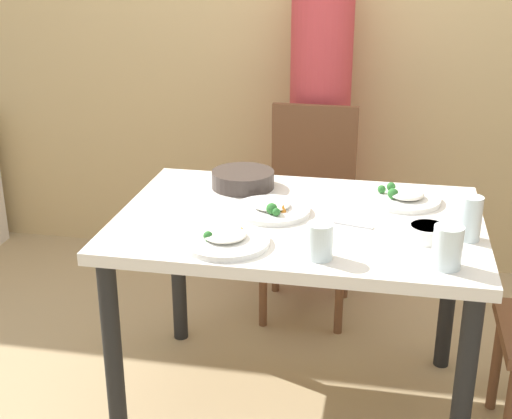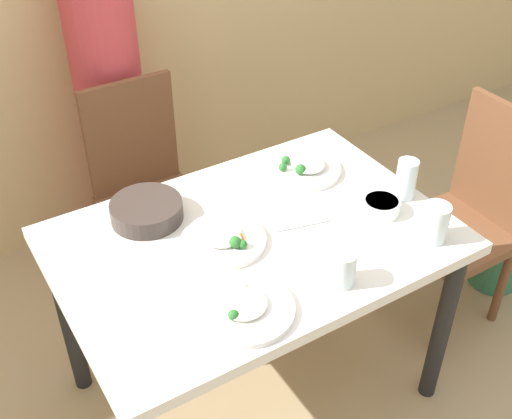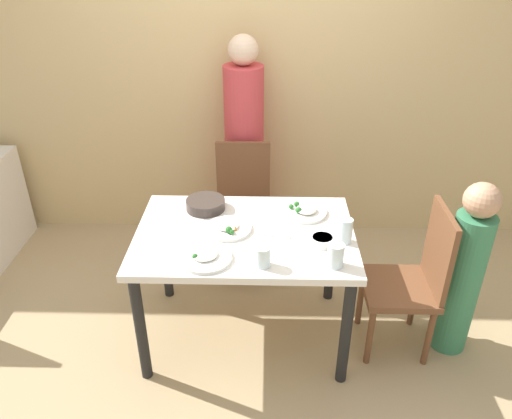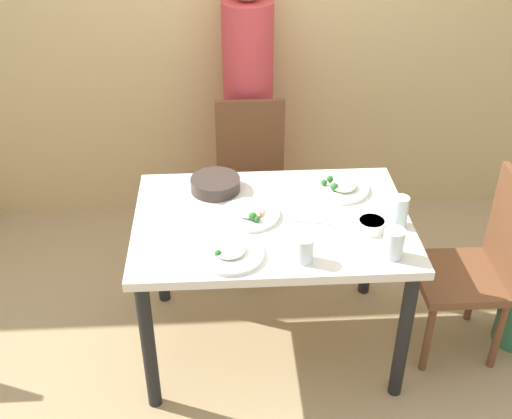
{
  "view_description": "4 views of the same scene",
  "coord_description": "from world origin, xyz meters",
  "views": [
    {
      "loc": [
        0.28,
        -2.19,
        1.62
      ],
      "look_at": [
        -0.13,
        -0.06,
        0.78
      ],
      "focal_mm": 50.0,
      "sensor_mm": 36.0,
      "label": 1
    },
    {
      "loc": [
        -0.8,
        -1.31,
        1.99
      ],
      "look_at": [
        -0.02,
        -0.05,
        0.88
      ],
      "focal_mm": 45.0,
      "sensor_mm": 36.0,
      "label": 2
    },
    {
      "loc": [
        0.12,
        -2.32,
        2.21
      ],
      "look_at": [
        0.06,
        0.03,
        0.87
      ],
      "focal_mm": 35.0,
      "sensor_mm": 36.0,
      "label": 3
    },
    {
      "loc": [
        -0.21,
        -2.32,
        2.3
      ],
      "look_at": [
        -0.07,
        -0.03,
        0.81
      ],
      "focal_mm": 45.0,
      "sensor_mm": 36.0,
      "label": 4
    }
  ],
  "objects": [
    {
      "name": "ground_plane",
      "position": [
        0.0,
        0.0,
        0.0
      ],
      "size": [
        10.0,
        10.0,
        0.0
      ],
      "primitive_type": "plane",
      "color": "tan"
    },
    {
      "name": "dining_table",
      "position": [
        0.0,
        0.0,
        0.64
      ],
      "size": [
        1.21,
        0.83,
        0.74
      ],
      "color": "silver",
      "rests_on": "ground_plane"
    },
    {
      "name": "chair_adult_spot",
      "position": [
        -0.05,
        0.76,
        0.49
      ],
      "size": [
        0.4,
        0.4,
        0.92
      ],
      "color": "brown",
      "rests_on": "ground_plane"
    },
    {
      "name": "person_adult",
      "position": [
        -0.05,
        1.07,
        0.75
      ],
      "size": [
        0.28,
        0.28,
        1.59
      ],
      "color": "#C63D42",
      "rests_on": "ground_plane"
    },
    {
      "name": "bowl_curry",
      "position": [
        -0.24,
        0.25,
        0.77
      ],
      "size": [
        0.23,
        0.23,
        0.06
      ],
      "color": "#3D332D",
      "rests_on": "dining_table"
    },
    {
      "name": "plate_rice_adult",
      "position": [
        -0.19,
        -0.26,
        0.75
      ],
      "size": [
        0.27,
        0.27,
        0.05
      ],
      "color": "white",
      "rests_on": "dining_table"
    },
    {
      "name": "plate_rice_child",
      "position": [
        -0.1,
        0.02,
        0.75
      ],
      "size": [
        0.26,
        0.26,
        0.06
      ],
      "color": "white",
      "rests_on": "dining_table"
    },
    {
      "name": "plate_noodles",
      "position": [
        0.34,
        0.21,
        0.75
      ],
      "size": [
        0.26,
        0.26,
        0.06
      ],
      "color": "white",
      "rests_on": "dining_table"
    },
    {
      "name": "bowl_rice_small",
      "position": [
        0.41,
        -0.11,
        0.76
      ],
      "size": [
        0.12,
        0.12,
        0.05
      ],
      "color": "white",
      "rests_on": "dining_table"
    },
    {
      "name": "glass_water_tall",
      "position": [
        0.1,
        -0.31,
        0.79
      ],
      "size": [
        0.08,
        0.08,
        0.11
      ],
      "color": "silver",
      "rests_on": "dining_table"
    },
    {
      "name": "glass_water_short",
      "position": [
        0.54,
        -0.08,
        0.81
      ],
      "size": [
        0.07,
        0.07,
        0.14
      ],
      "color": "silver",
      "rests_on": "dining_table"
    },
    {
      "name": "glass_water_center",
      "position": [
        0.46,
        -0.3,
        0.8
      ],
      "size": [
        0.08,
        0.08,
        0.12
      ],
      "color": "silver",
      "rests_on": "dining_table"
    },
    {
      "name": "fork_steel",
      "position": [
        0.16,
        -0.04,
        0.74
      ],
      "size": [
        0.18,
        0.06,
        0.01
      ],
      "color": "silver",
      "rests_on": "dining_table"
    }
  ]
}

